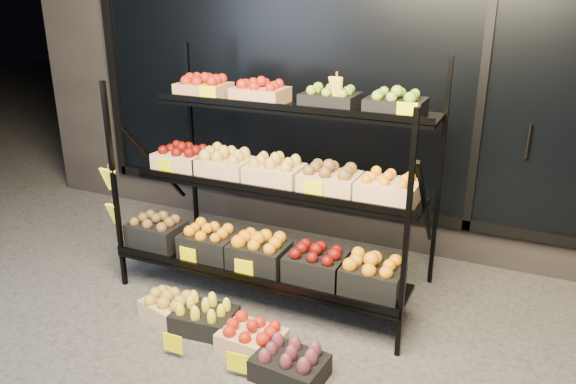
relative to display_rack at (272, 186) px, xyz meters
The scene contains 9 objects.
ground 0.99m from the display_rack, 88.92° to the right, with size 24.00×24.00×0.00m, color #514F4C.
building 2.21m from the display_rack, 89.67° to the left, with size 6.00×2.08×3.50m.
display_rack is the anchor object (origin of this frame).
tag_floor_a 1.25m from the display_rack, 99.46° to the right, with size 0.13×0.01×0.12m, color #FFF400.
tag_floor_b 1.26m from the display_rack, 74.89° to the right, with size 0.13×0.01×0.12m, color #FFF400.
floor_crate_left 1.06m from the display_rack, 124.57° to the right, with size 0.40×0.34×0.18m.
floor_crate_midleft 0.98m from the display_rack, 103.54° to the right, with size 0.41×0.32×0.20m.
floor_crate_midright 1.04m from the display_rack, 73.26° to the right, with size 0.39×0.30×0.19m.
floor_crate_right 1.24m from the display_rack, 58.54° to the right, with size 0.42×0.32×0.20m.
Camera 1 is at (1.60, -2.66, 2.08)m, focal length 35.00 mm.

